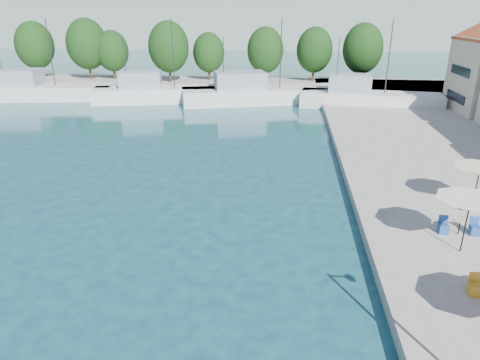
# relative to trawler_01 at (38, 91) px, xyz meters

# --- Properties ---
(quay_far) EXTENTS (90.00, 16.00, 0.60)m
(quay_far) POSITION_rel_trawler_01_xyz_m (22.15, 11.59, -0.77)
(quay_far) COLOR gray
(quay_far) RESTS_ON ground
(hill_west) EXTENTS (180.00, 40.00, 16.00)m
(hill_west) POSITION_rel_trawler_01_xyz_m (0.15, 104.59, 6.93)
(hill_west) COLOR gray
(hill_west) RESTS_ON ground
(hill_east) EXTENTS (140.00, 40.00, 12.00)m
(hill_east) POSITION_rel_trawler_01_xyz_m (70.15, 124.59, 4.93)
(hill_east) COLOR gray
(hill_east) RESTS_ON ground
(trawler_01) EXTENTS (18.90, 7.36, 10.20)m
(trawler_01) POSITION_rel_trawler_01_xyz_m (0.00, 0.00, 0.00)
(trawler_01) COLOR silver
(trawler_01) RESTS_ON ground
(trawler_02) EXTENTS (17.11, 8.06, 10.20)m
(trawler_02) POSITION_rel_trawler_01_xyz_m (15.93, 0.08, 0.00)
(trawler_02) COLOR white
(trawler_02) RESTS_ON ground
(trawler_03) EXTENTS (20.75, 10.64, 10.20)m
(trawler_03) POSITION_rel_trawler_01_xyz_m (28.61, 1.09, -0.00)
(trawler_03) COLOR silver
(trawler_03) RESTS_ON ground
(trawler_04) EXTENTS (16.28, 6.08, 10.20)m
(trawler_04) POSITION_rel_trawler_01_xyz_m (41.22, -0.74, 0.00)
(trawler_04) COLOR silver
(trawler_04) RESTS_ON ground
(tree_01) EXTENTS (5.94, 5.94, 8.79)m
(tree_01) POSITION_rel_trawler_01_xyz_m (-8.65, 15.12, 4.61)
(tree_01) COLOR #3F2B19
(tree_01) RESTS_ON quay_far
(tree_02) EXTENTS (6.26, 6.26, 9.27)m
(tree_02) POSITION_rel_trawler_01_xyz_m (0.42, 14.58, 4.88)
(tree_02) COLOR #3F2B19
(tree_02) RESTS_ON quay_far
(tree_03) EXTENTS (5.07, 5.07, 7.50)m
(tree_03) POSITION_rel_trawler_01_xyz_m (4.22, 15.07, 3.86)
(tree_03) COLOR #3F2B19
(tree_03) RESTS_ON quay_far
(tree_04) EXTENTS (6.02, 6.02, 8.91)m
(tree_04) POSITION_rel_trawler_01_xyz_m (14.02, 12.83, 4.68)
(tree_04) COLOR #3F2B19
(tree_04) RESTS_ON quay_far
(tree_05) EXTENTS (4.86, 4.86, 7.20)m
(tree_05) POSITION_rel_trawler_01_xyz_m (19.54, 15.77, 3.68)
(tree_05) COLOR #3F2B19
(tree_05) RESTS_ON quay_far
(tree_06) EXTENTS (5.46, 5.46, 8.08)m
(tree_06) POSITION_rel_trawler_01_xyz_m (28.38, 14.69, 4.19)
(tree_06) COLOR #3F2B19
(tree_06) RESTS_ON quay_far
(tree_07) EXTENTS (5.43, 5.43, 8.04)m
(tree_07) POSITION_rel_trawler_01_xyz_m (35.78, 16.40, 4.17)
(tree_07) COLOR #3F2B19
(tree_07) RESTS_ON quay_far
(tree_08) EXTENTS (5.85, 5.85, 8.65)m
(tree_08) POSITION_rel_trawler_01_xyz_m (42.76, 15.34, 4.53)
(tree_08) COLOR #3F2B19
(tree_08) RESTS_ON quay_far
(umbrella_white) EXTENTS (2.82, 2.82, 2.50)m
(umbrella_white) POSITION_rel_trawler_01_xyz_m (40.01, -34.93, 1.78)
(umbrella_white) COLOR black
(umbrella_white) RESTS_ON quay_right
(umbrella_cream) EXTENTS (2.71, 2.71, 2.24)m
(umbrella_cream) POSITION_rel_trawler_01_xyz_m (42.36, -29.91, 1.52)
(umbrella_cream) COLOR black
(umbrella_cream) RESTS_ON quay_right
(cafe_table_02) EXTENTS (1.82, 0.70, 0.76)m
(cafe_table_02) POSITION_rel_trawler_01_xyz_m (40.48, -33.27, -0.18)
(cafe_table_02) COLOR black
(cafe_table_02) RESTS_ON quay_right
(cafe_table_03) EXTENTS (1.82, 0.70, 0.76)m
(cafe_table_03) POSITION_rel_trawler_01_xyz_m (42.47, -30.36, -0.18)
(cafe_table_03) COLOR black
(cafe_table_03) RESTS_ON quay_right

